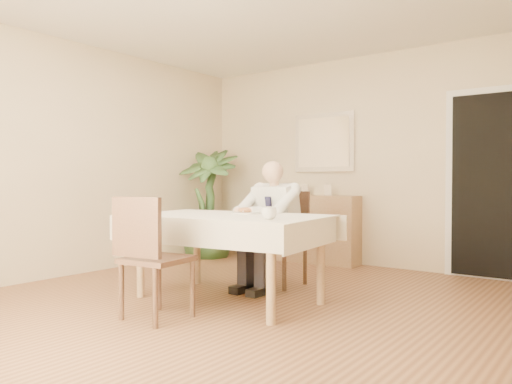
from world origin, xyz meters
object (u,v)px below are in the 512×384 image
Objects in this scene: dining_table at (228,225)px; coffee_mug at (269,213)px; potted_palm at (208,203)px; seated_man at (267,218)px; sideboard at (318,229)px; chair_near at (149,251)px; chair_far at (284,232)px.

dining_table is 0.62m from coffee_mug.
coffee_mug is at bearing -38.96° from potted_palm.
seated_man is 10.50× the size of coffee_mug.
dining_table is at bearing -83.26° from sideboard.
dining_table is at bearing 162.12° from coffee_mug.
coffee_mug is at bearing 38.11° from chair_near.
potted_palm is at bearing 116.58° from chair_near.
sideboard is at bearing 101.53° from chair_far.
potted_palm is (-1.78, 2.62, 0.22)m from chair_near.
potted_palm is (-1.85, 0.89, 0.21)m from chair_far.
chair_far reaches higher than dining_table.
chair_near reaches higher than dining_table.
chair_far is 7.97× the size of coffee_mug.
sideboard is (-0.38, 1.37, -0.10)m from chair_far.
chair_near is 0.96m from coffee_mug.
chair_far is 0.33m from seated_man.
seated_man is at bearing 79.61° from chair_near.
chair_far is at bearing 83.22° from dining_table.
seated_man is at bearing -93.98° from chair_far.
chair_near is 0.87× the size of sideboard.
potted_palm reaches higher than dining_table.
seated_man is 1.72m from sideboard.
coffee_mug is 0.11× the size of sideboard.
seated_man is at bearing 83.22° from dining_table.
potted_palm is at bearing 141.04° from coffee_mug.
potted_palm reaches higher than coffee_mug.
dining_table is 2.30m from sideboard.
chair_far is (-0.00, 0.89, -0.13)m from dining_table.
coffee_mug is (0.57, -0.18, 0.13)m from dining_table.
chair_near is (-0.07, -1.73, -0.01)m from chair_far.
chair_near reaches higher than coffee_mug.
seated_man reaches higher than chair_near.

